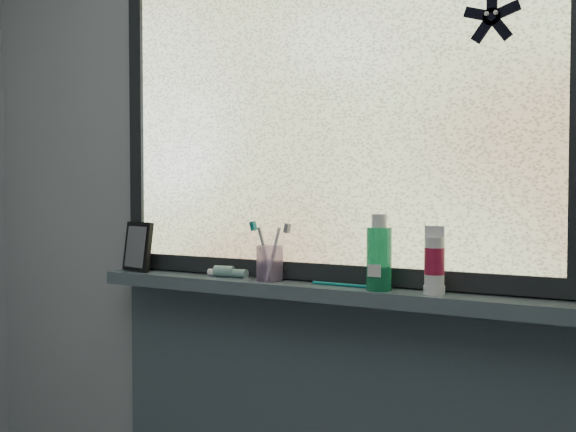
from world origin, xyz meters
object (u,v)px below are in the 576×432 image
(toothbrush_cup, at_px, (270,263))
(mouthwash_bottle, at_px, (379,252))
(vanity_mirror, at_px, (138,247))
(cream_tube, at_px, (434,258))

(toothbrush_cup, distance_m, mouthwash_bottle, 0.35)
(vanity_mirror, relative_size, mouthwash_bottle, 0.97)
(toothbrush_cup, bearing_deg, mouthwash_bottle, -3.08)
(mouthwash_bottle, relative_size, cream_tube, 1.34)
(vanity_mirror, xyz_separation_m, mouthwash_bottle, (0.86, -0.01, 0.02))
(vanity_mirror, bearing_deg, cream_tube, 12.51)
(vanity_mirror, distance_m, mouthwash_bottle, 0.86)
(toothbrush_cup, distance_m, cream_tube, 0.50)
(toothbrush_cup, relative_size, mouthwash_bottle, 0.62)
(mouthwash_bottle, distance_m, cream_tube, 0.15)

